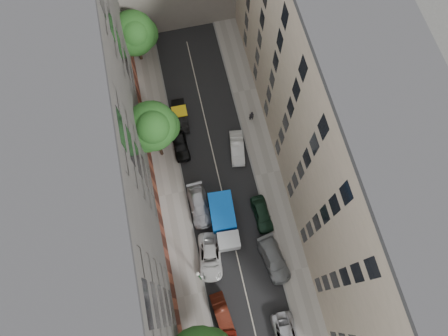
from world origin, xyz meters
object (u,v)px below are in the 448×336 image
object	(u,v)px
tarp_truck	(224,221)
car_left_3	(199,206)
car_left_4	(180,145)
tree_far	(134,35)
car_left_2	(210,257)
car_right_2	(262,214)
tree_mid	(153,128)
lamp_post	(199,276)
car_right_1	(274,259)
pedestrian	(251,116)
car_left_5	(180,116)
car_right_3	(237,148)
car_left_1	(222,313)

from	to	relation	value
tarp_truck	car_left_3	distance (m)	3.32
tarp_truck	car_left_3	world-z (taller)	tarp_truck
car_left_4	tree_far	size ratio (longest dim) A/B	0.57
car_left_2	car_right_2	xyz separation A→B (m)	(6.40, 3.20, 0.01)
tree_mid	tree_far	distance (m)	13.66
car_right_2	lamp_post	world-z (taller)	lamp_post
tree_mid	car_right_1	bearing A→B (deg)	-57.32
car_left_2	car_left_4	xyz separation A→B (m)	(-0.68, 13.20, 0.01)
pedestrian	car_right_2	bearing A→B (deg)	81.77
tarp_truck	pedestrian	world-z (taller)	tarp_truck
car_left_2	car_left_4	size ratio (longest dim) A/B	1.21
lamp_post	tree_mid	bearing A→B (deg)	95.66
car_left_3	pedestrian	distance (m)	12.31
car_left_5	car_right_3	size ratio (longest dim) A/B	1.03
tarp_truck	tree_mid	world-z (taller)	tree_mid
car_left_3	lamp_post	bearing A→B (deg)	-102.17
tarp_truck	tree_far	distance (m)	23.77
car_left_4	car_right_3	distance (m)	6.55
car_left_1	car_left_5	bearing A→B (deg)	83.34
tree_mid	car_right_3	bearing A→B (deg)	-9.12
lamp_post	car_left_3	bearing A→B (deg)	79.45
car_left_3	car_left_4	world-z (taller)	car_left_3
car_left_4	car_left_5	size ratio (longest dim) A/B	0.96
car_left_3	tree_far	world-z (taller)	tree_far
car_right_2	car_left_5	bearing A→B (deg)	113.22
car_left_4	car_right_2	xyz separation A→B (m)	(7.08, -10.00, -0.00)
pedestrian	car_left_5	bearing A→B (deg)	-13.33
tree_far	pedestrian	distance (m)	16.49
tree_mid	pedestrian	size ratio (longest dim) A/B	5.89
tarp_truck	car_right_1	size ratio (longest dim) A/B	1.19
car_right_1	tree_far	world-z (taller)	tree_far
car_right_2	tree_mid	world-z (taller)	tree_mid
car_left_2	car_left_3	world-z (taller)	car_left_3
car_right_2	tarp_truck	bearing A→B (deg)	177.49
car_right_3	tree_far	xyz separation A→B (m)	(-8.81, 14.82, 4.11)
car_left_2	lamp_post	distance (m)	3.91
car_left_1	car_left_2	bearing A→B (deg)	83.34
car_left_2	tree_far	world-z (taller)	tree_far
car_left_4	lamp_post	distance (m)	15.45
car_right_2	lamp_post	distance (m)	9.83
car_left_2	car_left_5	xyz separation A→B (m)	(0.00, 16.80, 0.02)
car_left_3	tree_far	distance (m)	21.20
car_left_2	lamp_post	size ratio (longest dim) A/B	0.87
car_left_1	pedestrian	distance (m)	21.99
tree_far	pedestrian	bearing A→B (deg)	-44.93
car_left_2	tree_far	size ratio (longest dim) A/B	0.69
car_left_1	car_right_1	xyz separation A→B (m)	(6.40, 3.87, 0.09)
car_right_2	tree_far	xyz separation A→B (m)	(-9.61, 22.95, 4.09)
tarp_truck	car_left_1	bearing A→B (deg)	-100.44
tree_mid	pedestrian	xyz separation A→B (m)	(10.99, 2.13, -6.09)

